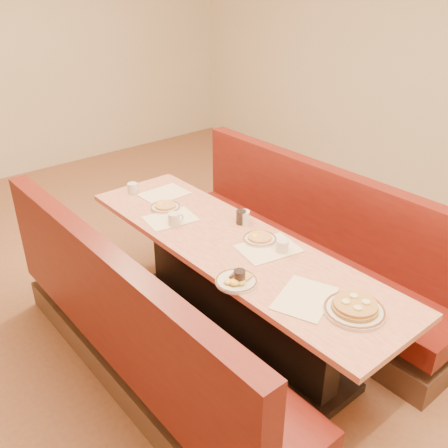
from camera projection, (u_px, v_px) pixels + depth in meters
ground at (233, 334)px, 3.57m from camera, size 8.00×8.00×0.00m
room_envelope at (235, 52)px, 2.67m from camera, size 6.04×8.04×2.82m
diner_table at (233, 291)px, 3.39m from camera, size 0.70×2.50×0.75m
booth_left at (141, 338)px, 2.99m from camera, size 0.55×2.50×1.05m
booth_right at (305, 256)px, 3.82m from camera, size 0.55×2.50×1.05m
placemat_near_left at (305, 298)px, 2.69m from camera, size 0.43×0.38×0.00m
placemat_near_right at (268, 248)px, 3.15m from camera, size 0.41×0.34×0.00m
placemat_far_left at (171, 218)px, 3.52m from camera, size 0.38×0.31×0.00m
placemat_far_right at (164, 194)px, 3.89m from camera, size 0.36×0.27×0.00m
pancake_plate at (355, 308)px, 2.57m from camera, size 0.32×0.32×0.07m
eggs_plate at (236, 281)px, 2.81m from camera, size 0.24×0.24×0.05m
extra_plate_mid at (260, 238)px, 3.24m from camera, size 0.22×0.22×0.04m
extra_plate_far at (165, 207)px, 3.66m from camera, size 0.22×0.22×0.04m
coffee_mug_a at (283, 246)px, 3.10m from camera, size 0.11×0.08×0.08m
coffee_mug_b at (174, 219)px, 3.42m from camera, size 0.12×0.08×0.09m
coffee_mug_c at (244, 217)px, 3.45m from camera, size 0.12×0.08×0.09m
coffee_mug_d at (133, 188)px, 3.89m from camera, size 0.11×0.08×0.08m
soda_tumbler_near at (239, 278)px, 2.78m from camera, size 0.07×0.07×0.09m
soda_tumbler_mid at (241, 217)px, 3.44m from camera, size 0.07×0.07×0.10m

